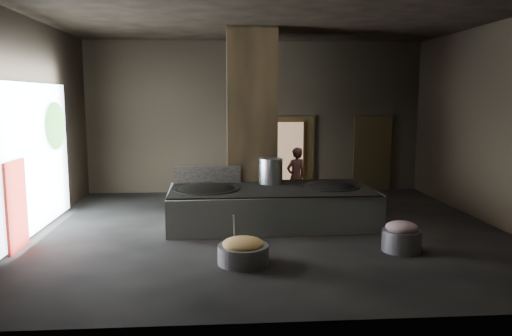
{
  "coord_description": "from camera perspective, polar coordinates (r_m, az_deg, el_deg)",
  "views": [
    {
      "loc": [
        -1.09,
        -10.5,
        2.86
      ],
      "look_at": [
        -0.26,
        0.75,
        1.25
      ],
      "focal_mm": 35.0,
      "sensor_mm": 36.0,
      "label": 1
    }
  ],
  "objects": [
    {
      "name": "splash_guard",
      "position": [
        11.91,
        -5.61,
        -0.75
      ],
      "size": [
        1.6,
        0.11,
        0.4
      ],
      "primitive_type": "cube",
      "rotation": [
        0.0,
        0.0,
        0.03
      ],
      "color": "black",
      "rests_on": "hearth_platform"
    },
    {
      "name": "left_wall",
      "position": [
        11.23,
        -24.91,
        4.26
      ],
      "size": [
        0.1,
        9.0,
        4.5
      ],
      "primitive_type": "cube",
      "color": "black",
      "rests_on": "ground"
    },
    {
      "name": "pavilion_sliver",
      "position": [
        10.33,
        -25.7,
        -3.91
      ],
      "size": [
        0.05,
        0.9,
        1.7
      ],
      "primitive_type": "cube",
      "color": "maroon",
      "rests_on": "ground"
    },
    {
      "name": "hearth_platform",
      "position": [
        11.35,
        1.71,
        -4.4
      ],
      "size": [
        4.66,
        2.35,
        0.8
      ],
      "primitive_type": "cube",
      "rotation": [
        0.0,
        0.0,
        0.03
      ],
      "color": "#AFC2B3",
      "rests_on": "ground"
    },
    {
      "name": "doorway_near",
      "position": [
        15.22,
        4.47,
        1.45
      ],
      "size": [
        1.18,
        0.08,
        2.38
      ],
      "primitive_type": "cube",
      "color": "black",
      "rests_on": "ground"
    },
    {
      "name": "wok_left",
      "position": [
        11.17,
        -5.68,
        -2.8
      ],
      "size": [
        1.44,
        1.44,
        0.4
      ],
      "primitive_type": "ellipsoid",
      "color": "black",
      "rests_on": "hearth_platform"
    },
    {
      "name": "doorway_far_glow",
      "position": [
        15.85,
        12.59,
        1.37
      ],
      "size": [
        0.81,
        0.04,
        1.92
      ],
      "primitive_type": "cube",
      "color": "#8C6647",
      "rests_on": "ground"
    },
    {
      "name": "right_wall",
      "position": [
        12.18,
        26.17,
        4.43
      ],
      "size": [
        0.1,
        9.0,
        4.5
      ],
      "primitive_type": "cube",
      "color": "black",
      "rests_on": "ground"
    },
    {
      "name": "stock_pot",
      "position": [
        11.76,
        1.69,
        -0.34
      ],
      "size": [
        0.56,
        0.56,
        0.6
      ],
      "primitive_type": "cylinder",
      "color": "#B3B8BB",
      "rests_on": "hearth_platform"
    },
    {
      "name": "wok_left_rim",
      "position": [
        11.16,
        -5.69,
        -2.45
      ],
      "size": [
        1.47,
        1.47,
        0.05
      ],
      "primitive_type": "cylinder",
      "color": "black",
      "rests_on": "hearth_platform"
    },
    {
      "name": "back_wall",
      "position": [
        15.1,
        -0.07,
        5.8
      ],
      "size": [
        10.0,
        0.1,
        4.5
      ],
      "primitive_type": "cube",
      "color": "black",
      "rests_on": "ground"
    },
    {
      "name": "floor",
      "position": [
        10.94,
        1.68,
        -7.3
      ],
      "size": [
        10.0,
        9.0,
        0.1
      ],
      "primitive_type": "cube",
      "color": "black",
      "rests_on": "ground"
    },
    {
      "name": "wok_right",
      "position": [
        11.54,
        8.38,
        -2.5
      ],
      "size": [
        1.35,
        1.35,
        0.38
      ],
      "primitive_type": "ellipsoid",
      "color": "black",
      "rests_on": "hearth_platform"
    },
    {
      "name": "pillar",
      "position": [
        12.44,
        -0.56,
        5.31
      ],
      "size": [
        1.2,
        1.2,
        4.5
      ],
      "primitive_type": "cube",
      "color": "black",
      "rests_on": "ground"
    },
    {
      "name": "tree_silhouette",
      "position": [
        12.4,
        -21.93,
        4.49
      ],
      "size": [
        0.28,
        1.1,
        1.1
      ],
      "primitive_type": "ellipsoid",
      "color": "#194714",
      "rests_on": "left_opening"
    },
    {
      "name": "meat_fill",
      "position": [
        9.74,
        16.33,
        -6.53
      ],
      "size": [
        0.6,
        0.6,
        0.23
      ],
      "primitive_type": "ellipsoid",
      "color": "#A66373",
      "rests_on": "meat_basin"
    },
    {
      "name": "wok_right_rim",
      "position": [
        11.53,
        8.39,
        -2.15
      ],
      "size": [
        1.37,
        1.37,
        0.05
      ],
      "primitive_type": "cylinder",
      "color": "black",
      "rests_on": "hearth_platform"
    },
    {
      "name": "left_opening",
      "position": [
        11.44,
        -23.9,
        1.1
      ],
      "size": [
        0.04,
        4.2,
        3.1
      ],
      "primitive_type": "cube",
      "color": "white",
      "rests_on": "ground"
    },
    {
      "name": "doorway_near_glow",
      "position": [
        15.09,
        3.7,
        1.21
      ],
      "size": [
        0.9,
        0.04,
        2.13
      ],
      "primitive_type": "cube",
      "color": "#8C6647",
      "rests_on": "ground"
    },
    {
      "name": "veg_fill",
      "position": [
        8.69,
        -1.48,
        -8.65
      ],
      "size": [
        0.73,
        0.73,
        0.22
      ],
      "primitive_type": "ellipsoid",
      "color": "#A9B055",
      "rests_on": "veg_basin"
    },
    {
      "name": "veg_basin",
      "position": [
        8.75,
        -1.47,
        -9.83
      ],
      "size": [
        1.13,
        1.13,
        0.33
      ],
      "primitive_type": "cylinder",
      "rotation": [
        0.0,
        0.0,
        0.35
      ],
      "color": "gray",
      "rests_on": "ground"
    },
    {
      "name": "ceiling",
      "position": [
        10.69,
        1.78,
        17.22
      ],
      "size": [
        10.0,
        9.0,
        0.1
      ],
      "primitive_type": "cube",
      "color": "black",
      "rests_on": "back_wall"
    },
    {
      "name": "front_wall",
      "position": [
        6.08,
        6.18,
        2.34
      ],
      "size": [
        10.0,
        0.1,
        4.5
      ],
      "primitive_type": "cube",
      "color": "black",
      "rests_on": "ground"
    },
    {
      "name": "cook",
      "position": [
        13.15,
        4.58,
        -1.01
      ],
      "size": [
        0.67,
        0.58,
        1.56
      ],
      "primitive_type": "imported",
      "rotation": [
        0.0,
        0.0,
        3.61
      ],
      "color": "#8D5248",
      "rests_on": "ground"
    },
    {
      "name": "platform_cap",
      "position": [
        11.27,
        1.72,
        -2.34
      ],
      "size": [
        4.48,
        2.15,
        0.03
      ],
      "primitive_type": "cube",
      "color": "black",
      "rests_on": "hearth_platform"
    },
    {
      "name": "ladle",
      "position": [
        8.78,
        -2.51,
        -7.14
      ],
      "size": [
        0.06,
        0.35,
        0.63
      ],
      "primitive_type": "cylinder",
      "rotation": [
        0.49,
        0.0,
        -0.09
      ],
      "color": "#B3B8BB",
      "rests_on": "veg_basin"
    },
    {
      "name": "doorway_far",
      "position": [
        15.76,
        13.13,
        1.5
      ],
      "size": [
        1.18,
        0.08,
        2.38
      ],
      "primitive_type": "cube",
      "color": "black",
      "rests_on": "ground"
    },
    {
      "name": "meat_basin",
      "position": [
        9.8,
        16.27,
        -7.95
      ],
      "size": [
        0.75,
        0.75,
        0.4
      ],
      "primitive_type": "cylinder",
      "rotation": [
        0.0,
        0.0,
        -0.03
      ],
      "color": "gray",
      "rests_on": "ground"
    }
  ]
}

